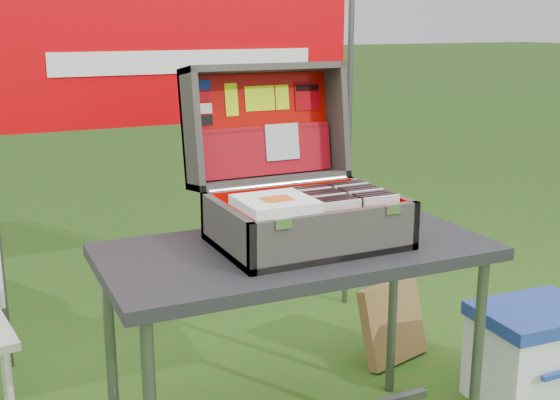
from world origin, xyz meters
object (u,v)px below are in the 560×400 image
table (296,356)px  cooler (532,355)px  suitcase (299,157)px  cardboard_box (393,322)px

table → cooler: bearing=-2.3°
table → suitcase: 0.67m
table → cardboard_box: table is taller
table → suitcase: (0.04, 0.06, 0.66)m
table → cardboard_box: size_ratio=3.50×
cardboard_box → table: bearing=-161.5°
table → cardboard_box: (0.72, 0.48, -0.21)m
cooler → cardboard_box: size_ratio=1.28×
suitcase → cardboard_box: bearing=31.2°
suitcase → cooler: (0.97, -0.12, -0.85)m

